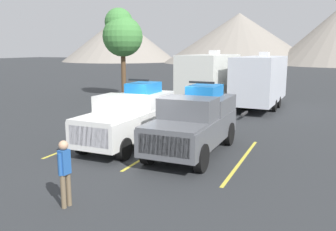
# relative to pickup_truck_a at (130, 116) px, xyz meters

# --- Properties ---
(ground_plane) EXTENTS (240.00, 240.00, 0.00)m
(ground_plane) POSITION_rel_pickup_truck_a_xyz_m (1.45, -0.73, -1.19)
(ground_plane) COLOR #2D3033
(pickup_truck_a) EXTENTS (2.05, 5.32, 2.64)m
(pickup_truck_a) POSITION_rel_pickup_truck_a_xyz_m (0.00, 0.00, 0.00)
(pickup_truck_a) COLOR white
(pickup_truck_a) RESTS_ON ground
(pickup_truck_b) EXTENTS (2.18, 5.25, 2.66)m
(pickup_truck_b) POSITION_rel_pickup_truck_a_xyz_m (2.86, -0.10, 0.04)
(pickup_truck_b) COLOR #595B60
(pickup_truck_b) RESTS_ON ground
(lot_stripe_a) EXTENTS (0.12, 5.50, 0.01)m
(lot_stripe_a) POSITION_rel_pickup_truck_a_xyz_m (-1.88, -0.40, -1.18)
(lot_stripe_a) COLOR gold
(lot_stripe_a) RESTS_ON ground
(lot_stripe_b) EXTENTS (0.12, 5.50, 0.01)m
(lot_stripe_b) POSITION_rel_pickup_truck_a_xyz_m (1.45, -0.40, -1.18)
(lot_stripe_b) COLOR gold
(lot_stripe_b) RESTS_ON ground
(lot_stripe_c) EXTENTS (0.12, 5.50, 0.01)m
(lot_stripe_c) POSITION_rel_pickup_truck_a_xyz_m (4.77, -0.40, -1.18)
(lot_stripe_c) COLOR gold
(lot_stripe_c) RESTS_ON ground
(camper_trailer_a) EXTENTS (2.77, 7.42, 3.82)m
(camper_trailer_a) POSITION_rel_pickup_truck_a_xyz_m (0.17, 10.46, 0.83)
(camper_trailer_a) COLOR silver
(camper_trailer_a) RESTS_ON ground
(camper_trailer_b) EXTENTS (2.70, 8.08, 3.72)m
(camper_trailer_b) POSITION_rel_pickup_truck_a_xyz_m (3.42, 11.15, 0.77)
(camper_trailer_b) COLOR silver
(camper_trailer_b) RESTS_ON ground
(person_a) EXTENTS (0.24, 0.38, 1.72)m
(person_a) POSITION_rel_pickup_truck_a_xyz_m (1.53, -5.91, -0.20)
(person_a) COLOR #726047
(person_a) RESTS_ON ground
(tree_a) EXTENTS (3.20, 3.20, 7.13)m
(tree_a) POSITION_rel_pickup_truck_a_xyz_m (-7.82, 12.42, 3.95)
(tree_a) COLOR brown
(tree_a) RESTS_ON ground
(mountain_ridge) EXTENTS (147.70, 42.65, 17.12)m
(mountain_ridge) POSITION_rel_pickup_truck_a_xyz_m (0.63, 88.37, 5.95)
(mountain_ridge) COLOR gray
(mountain_ridge) RESTS_ON ground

